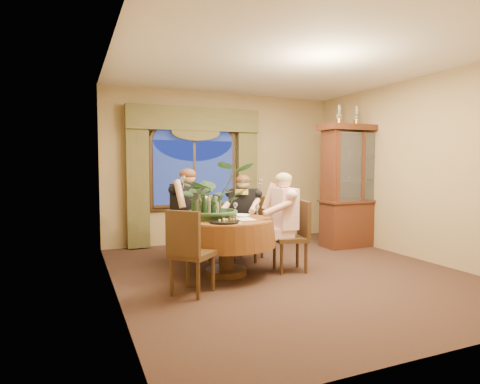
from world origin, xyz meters
name	(u,v)px	position (x,y,z in m)	size (l,w,h in m)	color
floor	(288,273)	(0.00, 0.00, 0.00)	(5.00, 5.00, 0.00)	black
wall_back	(224,168)	(0.00, 2.50, 1.40)	(4.50, 4.50, 0.00)	#917953
wall_right	(416,169)	(2.25, 0.00, 1.40)	(5.00, 5.00, 0.00)	#917953
ceiling	(290,63)	(0.00, 0.00, 2.80)	(5.00, 5.00, 0.00)	white
window	(194,174)	(-0.60, 2.43, 1.30)	(1.62, 0.10, 1.32)	navy
arched_transom	(194,131)	(-0.60, 2.43, 2.08)	(1.60, 0.06, 0.44)	navy
drapery_left	(138,181)	(-1.63, 2.38, 1.18)	(0.38, 0.14, 2.32)	#494422
drapery_right	(247,179)	(0.43, 2.38, 1.18)	(0.38, 0.14, 2.32)	#494422
swag_valance	(195,119)	(-0.60, 2.35, 2.28)	(2.45, 0.16, 0.42)	#494422
dining_table	(226,247)	(-0.81, 0.25, 0.38)	(1.33, 1.33, 0.75)	maroon
china_cabinet	(355,186)	(2.00, 1.11, 1.08)	(1.34, 0.53, 2.16)	#3B1B11
oil_lamp_left	(339,115)	(1.62, 1.11, 2.33)	(0.11, 0.11, 0.34)	#A5722D
oil_lamp_center	(357,116)	(2.00, 1.11, 2.33)	(0.11, 0.11, 0.34)	#A5722D
oil_lamp_right	(373,117)	(2.37, 1.11, 2.33)	(0.11, 0.11, 0.34)	#A5722D
chair_right	(290,237)	(0.06, 0.07, 0.48)	(0.42, 0.42, 0.96)	black
chair_back_right	(248,229)	(-0.19, 0.90, 0.48)	(0.42, 0.42, 0.96)	black
chair_back	(194,230)	(-1.00, 1.10, 0.48)	(0.42, 0.42, 0.96)	black
chair_front_left	(193,252)	(-1.44, -0.33, 0.48)	(0.42, 0.42, 0.96)	black
person_pink	(285,221)	(0.03, 0.17, 0.68)	(0.49, 0.45, 1.36)	beige
person_back	(187,216)	(-1.12, 1.03, 0.71)	(0.51, 0.46, 1.41)	black
person_scarf	(244,217)	(-0.26, 0.94, 0.65)	(0.47, 0.43, 1.31)	black
stoneware_vase	(214,207)	(-0.94, 0.37, 0.90)	(0.16, 0.16, 0.30)	#917661
centerpiece_plant	(215,171)	(-0.92, 0.34, 1.38)	(1.00, 1.11, 0.86)	#31512F
olive_bowl	(231,217)	(-0.77, 0.18, 0.78)	(0.17, 0.17, 0.05)	#405127
cheese_platter	(224,222)	(-0.96, -0.09, 0.76)	(0.37, 0.37, 0.02)	black
wine_bottle_0	(194,208)	(-1.26, 0.21, 0.92)	(0.07, 0.07, 0.33)	black
wine_bottle_1	(213,207)	(-1.00, 0.22, 0.92)	(0.07, 0.07, 0.33)	black
wine_bottle_2	(209,207)	(-1.03, 0.32, 0.92)	(0.07, 0.07, 0.33)	tan
wine_bottle_3	(204,208)	(-1.12, 0.22, 0.92)	(0.07, 0.07, 0.33)	black
wine_bottle_4	(202,206)	(-1.09, 0.44, 0.92)	(0.07, 0.07, 0.33)	black
wine_bottle_5	(199,207)	(-1.16, 0.31, 0.92)	(0.07, 0.07, 0.33)	tan
tasting_paper_0	(245,219)	(-0.60, 0.10, 0.75)	(0.21, 0.30, 0.00)	white
tasting_paper_1	(242,215)	(-0.48, 0.50, 0.75)	(0.21, 0.30, 0.00)	white
tasting_paper_2	(229,222)	(-0.89, -0.08, 0.75)	(0.21, 0.30, 0.00)	white
wine_glass_person_pink	(257,211)	(-0.37, 0.21, 0.84)	(0.07, 0.07, 0.18)	silver
wine_glass_person_back	(205,209)	(-0.97, 0.66, 0.84)	(0.07, 0.07, 0.18)	silver
wine_glass_person_scarf	(235,208)	(-0.54, 0.59, 0.84)	(0.07, 0.07, 0.18)	silver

